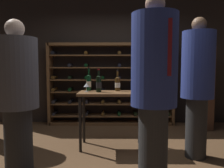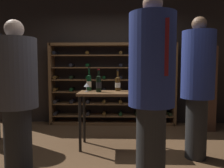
{
  "view_description": "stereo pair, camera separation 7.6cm",
  "coord_description": "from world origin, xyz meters",
  "px_view_note": "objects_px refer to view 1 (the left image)",
  "views": [
    {
      "loc": [
        0.02,
        -3.22,
        1.3
      ],
      "look_at": [
        -0.01,
        0.27,
        1.02
      ],
      "focal_mm": 35.31,
      "sensor_mm": 36.0,
      "label": 1
    },
    {
      "loc": [
        0.1,
        -3.22,
        1.3
      ],
      "look_at": [
        -0.01,
        0.27,
        1.02
      ],
      "focal_mm": 35.31,
      "sensor_mm": 36.0,
      "label": 2
    }
  ],
  "objects_px": {
    "person_guest_blue_shirt": "(197,81)",
    "tasting_table": "(111,100)",
    "wine_glass_stemmed_left": "(138,85)",
    "person_host_in_suit": "(154,83)",
    "person_bystander_dark_jacket": "(17,90)",
    "wine_bottle_amber_reserve": "(99,83)",
    "wine_bottle_red_label": "(118,83)",
    "wine_bottle_gold_foil": "(89,82)",
    "display_cabinet": "(201,88)",
    "wine_rack": "(111,85)",
    "wine_glass_stemmed_center": "(86,85)"
  },
  "relations": [
    {
      "from": "person_guest_blue_shirt",
      "to": "tasting_table",
      "type": "bearing_deg",
      "value": -88.74
    },
    {
      "from": "person_guest_blue_shirt",
      "to": "wine_glass_stemmed_left",
      "type": "distance_m",
      "value": 0.87
    },
    {
      "from": "person_host_in_suit",
      "to": "tasting_table",
      "type": "bearing_deg",
      "value": 134.7
    },
    {
      "from": "person_bystander_dark_jacket",
      "to": "person_guest_blue_shirt",
      "type": "bearing_deg",
      "value": -60.43
    },
    {
      "from": "wine_bottle_amber_reserve",
      "to": "wine_bottle_red_label",
      "type": "bearing_deg",
      "value": 29.57
    },
    {
      "from": "person_bystander_dark_jacket",
      "to": "wine_bottle_gold_foil",
      "type": "relative_size",
      "value": 4.79
    },
    {
      "from": "wine_bottle_amber_reserve",
      "to": "display_cabinet",
      "type": "bearing_deg",
      "value": 27.69
    },
    {
      "from": "tasting_table",
      "to": "wine_bottle_gold_foil",
      "type": "height_order",
      "value": "wine_bottle_gold_foil"
    },
    {
      "from": "person_bystander_dark_jacket",
      "to": "display_cabinet",
      "type": "relative_size",
      "value": 1.1
    },
    {
      "from": "wine_rack",
      "to": "tasting_table",
      "type": "distance_m",
      "value": 1.43
    },
    {
      "from": "person_guest_blue_shirt",
      "to": "wine_bottle_red_label",
      "type": "bearing_deg",
      "value": -97.64
    },
    {
      "from": "wine_bottle_red_label",
      "to": "display_cabinet",
      "type": "bearing_deg",
      "value": 27.36
    },
    {
      "from": "tasting_table",
      "to": "wine_bottle_red_label",
      "type": "relative_size",
      "value": 2.96
    },
    {
      "from": "display_cabinet",
      "to": "wine_bottle_gold_foil",
      "type": "relative_size",
      "value": 4.37
    },
    {
      "from": "wine_bottle_red_label",
      "to": "wine_glass_stemmed_left",
      "type": "relative_size",
      "value": 2.23
    },
    {
      "from": "tasting_table",
      "to": "wine_glass_stemmed_center",
      "type": "distance_m",
      "value": 0.47
    },
    {
      "from": "tasting_table",
      "to": "person_guest_blue_shirt",
      "type": "bearing_deg",
      "value": -17.43
    },
    {
      "from": "wine_rack",
      "to": "wine_bottle_red_label",
      "type": "distance_m",
      "value": 1.27
    },
    {
      "from": "person_host_in_suit",
      "to": "person_guest_blue_shirt",
      "type": "bearing_deg",
      "value": 69.17
    },
    {
      "from": "display_cabinet",
      "to": "person_guest_blue_shirt",
      "type": "bearing_deg",
      "value": -113.1
    },
    {
      "from": "wine_rack",
      "to": "person_bystander_dark_jacket",
      "type": "xyz_separation_m",
      "value": [
        -1.12,
        -2.24,
        0.13
      ]
    },
    {
      "from": "wine_bottle_gold_foil",
      "to": "wine_glass_stemmed_center",
      "type": "height_order",
      "value": "wine_bottle_gold_foil"
    },
    {
      "from": "wine_bottle_amber_reserve",
      "to": "wine_bottle_gold_foil",
      "type": "bearing_deg",
      "value": 132.39
    },
    {
      "from": "person_guest_blue_shirt",
      "to": "wine_bottle_red_label",
      "type": "xyz_separation_m",
      "value": [
        -1.11,
        0.55,
        -0.08
      ]
    },
    {
      "from": "wine_glass_stemmed_center",
      "to": "wine_glass_stemmed_left",
      "type": "bearing_deg",
      "value": -5.31
    },
    {
      "from": "tasting_table",
      "to": "person_guest_blue_shirt",
      "type": "distance_m",
      "value": 1.31
    },
    {
      "from": "person_bystander_dark_jacket",
      "to": "person_guest_blue_shirt",
      "type": "distance_m",
      "value": 2.4
    },
    {
      "from": "wine_bottle_amber_reserve",
      "to": "wine_glass_stemmed_left",
      "type": "xyz_separation_m",
      "value": [
        0.63,
        -0.02,
        -0.02
      ]
    },
    {
      "from": "display_cabinet",
      "to": "wine_glass_stemmed_left",
      "type": "height_order",
      "value": "display_cabinet"
    },
    {
      "from": "wine_bottle_red_label",
      "to": "wine_glass_stemmed_center",
      "type": "bearing_deg",
      "value": -167.1
    },
    {
      "from": "wine_bottle_amber_reserve",
      "to": "person_bystander_dark_jacket",
      "type": "bearing_deg",
      "value": -139.29
    },
    {
      "from": "person_guest_blue_shirt",
      "to": "wine_rack",
      "type": "bearing_deg",
      "value": -126.84
    },
    {
      "from": "wine_bottle_amber_reserve",
      "to": "wine_glass_stemmed_left",
      "type": "relative_size",
      "value": 2.34
    },
    {
      "from": "person_guest_blue_shirt",
      "to": "wine_bottle_amber_reserve",
      "type": "height_order",
      "value": "person_guest_blue_shirt"
    },
    {
      "from": "wine_rack",
      "to": "wine_bottle_amber_reserve",
      "type": "relative_size",
      "value": 7.55
    },
    {
      "from": "wine_bottle_amber_reserve",
      "to": "wine_glass_stemmed_left",
      "type": "bearing_deg",
      "value": -1.92
    },
    {
      "from": "display_cabinet",
      "to": "wine_bottle_gold_foil",
      "type": "bearing_deg",
      "value": -158.55
    },
    {
      "from": "display_cabinet",
      "to": "wine_bottle_red_label",
      "type": "xyz_separation_m",
      "value": [
        -1.73,
        -0.89,
        0.17
      ]
    },
    {
      "from": "person_host_in_suit",
      "to": "wine_bottle_gold_foil",
      "type": "xyz_separation_m",
      "value": [
        -0.84,
        1.36,
        -0.09
      ]
    },
    {
      "from": "wine_rack",
      "to": "wine_glass_stemmed_center",
      "type": "xyz_separation_m",
      "value": [
        -0.37,
        -1.37,
        0.11
      ]
    },
    {
      "from": "wine_bottle_red_label",
      "to": "wine_glass_stemmed_left",
      "type": "height_order",
      "value": "wine_bottle_red_label"
    },
    {
      "from": "person_host_in_suit",
      "to": "wine_glass_stemmed_center",
      "type": "xyz_separation_m",
      "value": [
        -0.86,
        1.22,
        -0.13
      ]
    },
    {
      "from": "wine_rack",
      "to": "wine_bottle_amber_reserve",
      "type": "height_order",
      "value": "wine_rack"
    },
    {
      "from": "wine_bottle_gold_foil",
      "to": "wine_bottle_amber_reserve",
      "type": "distance_m",
      "value": 0.27
    },
    {
      "from": "person_bystander_dark_jacket",
      "to": "wine_bottle_red_label",
      "type": "distance_m",
      "value": 1.59
    },
    {
      "from": "display_cabinet",
      "to": "wine_bottle_red_label",
      "type": "relative_size",
      "value": 4.83
    },
    {
      "from": "wine_bottle_gold_foil",
      "to": "wine_bottle_amber_reserve",
      "type": "height_order",
      "value": "wine_bottle_gold_foil"
    },
    {
      "from": "wine_rack",
      "to": "wine_bottle_red_label",
      "type": "height_order",
      "value": "wine_rack"
    },
    {
      "from": "wine_rack",
      "to": "person_guest_blue_shirt",
      "type": "height_order",
      "value": "person_guest_blue_shirt"
    },
    {
      "from": "wine_rack",
      "to": "person_bystander_dark_jacket",
      "type": "distance_m",
      "value": 2.51
    }
  ]
}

